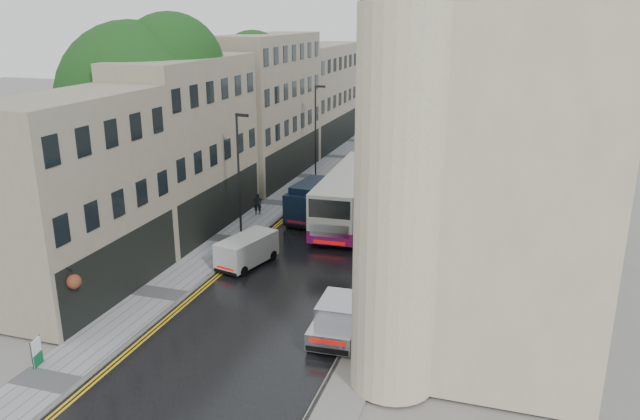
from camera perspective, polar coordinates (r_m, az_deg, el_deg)
The scene contains 16 objects.
road at distance 45.27m, azimuth 3.11°, elevation -0.12°, with size 9.00×85.00×0.02m, color black.
left_sidewalk at distance 46.98m, azimuth -3.81°, elevation 0.60°, with size 2.70×85.00×0.12m, color gray.
right_sidewalk at distance 44.30m, azimuth 9.88°, elevation -0.69°, with size 1.80×85.00×0.12m, color slate.
old_shop_row at distance 49.27m, azimuth -6.83°, elevation 8.40°, with size 4.50×56.00×12.00m, color gray, non-canonical shape.
modern_block at distance 40.86m, azimuth 16.96°, elevation 7.31°, with size 8.00×40.00×14.00m, color beige, non-canonical shape.
tree_near at distance 41.95m, azimuth -16.38°, elevation 7.53°, with size 10.56×10.56×13.89m, color black, non-canonical shape.
tree_far at distance 53.07m, azimuth -8.25°, elevation 9.25°, with size 9.24×9.24×12.46m, color black, non-canonical shape.
cream_bus at distance 40.10m, azimuth -0.01°, elevation 0.13°, with size 2.85×12.53×3.42m, color silver, non-canonical shape.
white_lorry at distance 49.53m, azimuth 6.70°, elevation 3.85°, with size 2.38×7.93×4.17m, color silver, non-canonical shape.
silver_hatchback at distance 27.00m, azimuth -0.86°, elevation -10.96°, with size 1.94×4.43×1.66m, color #A6A6AA, non-canonical shape.
white_van at distance 35.09m, azimuth -9.05°, elevation -4.13°, with size 1.67×3.90×1.76m, color beige, non-canonical shape.
navy_van at distance 41.84m, azimuth -2.85°, elevation 0.43°, with size 2.21×5.53×2.82m, color black, non-canonical shape.
pedestrian at distance 44.14m, azimuth -5.74°, elevation 0.56°, with size 0.57×0.37×1.56m, color black.
lamp_post_near at distance 38.88m, azimuth -7.43°, elevation 2.98°, with size 0.88×0.20×7.86m, color black, non-canonical shape.
lamp_post_far at distance 52.93m, azimuth -0.41°, elevation 7.04°, with size 0.89×0.20×7.90m, color #232326, non-canonical shape.
estate_sign at distance 28.19m, azimuth -24.49°, elevation -11.77°, with size 0.08×0.68×1.13m, color silver, non-canonical shape.
Camera 1 is at (10.67, -14.30, 13.75)m, focal length 35.00 mm.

